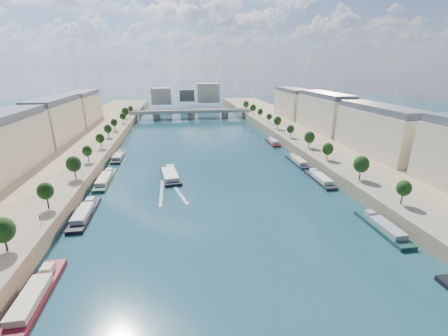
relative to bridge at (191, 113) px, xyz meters
name	(u,v)px	position (x,y,z in m)	size (l,w,h in m)	color
ground	(206,160)	(0.00, -134.24, -5.08)	(700.00, 700.00, 0.00)	#0C2E36
quay_left	(59,162)	(-72.00, -134.24, -2.58)	(44.00, 520.00, 5.00)	#9E8460
quay_right	(334,150)	(72.00, -134.24, -2.58)	(44.00, 520.00, 5.00)	#9E8460
pave_left	(90,155)	(-57.00, -134.24, -0.03)	(14.00, 520.00, 0.10)	gray
pave_right	(309,146)	(57.00, -134.24, -0.03)	(14.00, 520.00, 0.10)	gray
trees_left	(94,144)	(-55.00, -132.24, 5.39)	(4.80, 268.80, 8.26)	#382B1E
trees_right	(299,133)	(55.00, -124.24, 5.39)	(4.80, 268.80, 8.26)	#382B1E
lamps_left	(94,155)	(-52.50, -144.24, 2.70)	(0.36, 200.36, 4.28)	black
lamps_right	(298,140)	(52.50, -129.24, 2.70)	(0.36, 200.36, 4.28)	black
buildings_left	(35,130)	(-85.00, -122.24, 11.37)	(16.00, 226.00, 23.20)	beige
buildings_right	(347,120)	(85.00, -122.24, 11.37)	(16.00, 226.00, 23.20)	beige
skyline	(190,94)	(3.19, 85.28, 9.57)	(79.00, 42.00, 22.00)	beige
bridge	(191,113)	(0.00, 0.00, 0.00)	(112.00, 12.00, 8.15)	#C1B79E
tour_barge	(170,175)	(-18.14, -157.30, -4.21)	(10.20, 25.44, 3.57)	black
wake	(170,192)	(-18.14, -173.98, -5.06)	(10.92, 26.01, 0.04)	silver
moored_barges_left	(82,218)	(-45.50, -193.24, -4.24)	(5.00, 152.34, 3.60)	#191A37
moored_barges_right	(330,187)	(45.50, -180.87, -4.24)	(5.00, 161.07, 3.60)	black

